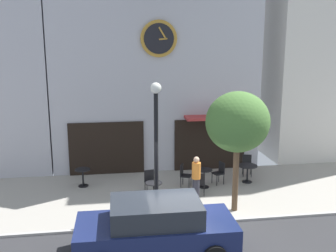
{
  "coord_description": "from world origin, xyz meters",
  "views": [
    {
      "loc": [
        -2.36,
        -11.29,
        5.76
      ],
      "look_at": [
        -0.29,
        2.68,
        2.64
      ],
      "focal_mm": 42.0,
      "sensor_mm": 36.0,
      "label": 1
    }
  ],
  "objects_px": {
    "street_lamp": "(156,149)",
    "cafe_table_center": "(204,175)",
    "cafe_table_leftmost": "(154,189)",
    "cafe_chair_left_end": "(184,174)",
    "pedestrian_orange": "(196,178)",
    "cafe_table_near_curb": "(83,175)",
    "cafe_chair_right_end": "(200,182)",
    "cafe_chair_curbside": "(247,164)",
    "parked_car_navy": "(156,228)",
    "street_tree": "(238,123)",
    "cafe_chair_corner": "(220,171)",
    "cafe_table_center_right": "(247,170)",
    "cafe_chair_mid_row": "(150,180)"
  },
  "relations": [
    {
      "from": "cafe_chair_mid_row",
      "to": "cafe_chair_right_end",
      "type": "distance_m",
      "value": 1.9
    },
    {
      "from": "parked_car_navy",
      "to": "cafe_chair_left_end",
      "type": "bearing_deg",
      "value": 70.79
    },
    {
      "from": "street_tree",
      "to": "cafe_chair_right_end",
      "type": "height_order",
      "value": "street_tree"
    },
    {
      "from": "cafe_chair_right_end",
      "to": "pedestrian_orange",
      "type": "height_order",
      "value": "pedestrian_orange"
    },
    {
      "from": "street_lamp",
      "to": "cafe_table_center",
      "type": "height_order",
      "value": "street_lamp"
    },
    {
      "from": "cafe_chair_curbside",
      "to": "cafe_table_near_curb",
      "type": "bearing_deg",
      "value": -177.56
    },
    {
      "from": "cafe_table_leftmost",
      "to": "parked_car_navy",
      "type": "bearing_deg",
      "value": -95.5
    },
    {
      "from": "cafe_chair_mid_row",
      "to": "parked_car_navy",
      "type": "xyz_separation_m",
      "value": [
        -0.28,
        -4.36,
        0.23
      ]
    },
    {
      "from": "cafe_table_center_right",
      "to": "cafe_chair_left_end",
      "type": "height_order",
      "value": "cafe_chair_left_end"
    },
    {
      "from": "cafe_chair_right_end",
      "to": "parked_car_navy",
      "type": "distance_m",
      "value": 4.42
    },
    {
      "from": "cafe_table_center",
      "to": "cafe_chair_curbside",
      "type": "bearing_deg",
      "value": 27.32
    },
    {
      "from": "cafe_table_leftmost",
      "to": "cafe_table_center",
      "type": "bearing_deg",
      "value": 27.26
    },
    {
      "from": "cafe_chair_corner",
      "to": "cafe_table_center_right",
      "type": "bearing_deg",
      "value": -1.15
    },
    {
      "from": "cafe_chair_left_end",
      "to": "cafe_chair_right_end",
      "type": "bearing_deg",
      "value": -67.72
    },
    {
      "from": "cafe_table_near_curb",
      "to": "cafe_chair_left_end",
      "type": "height_order",
      "value": "cafe_chair_left_end"
    },
    {
      "from": "cafe_chair_corner",
      "to": "cafe_chair_mid_row",
      "type": "bearing_deg",
      "value": -168.11
    },
    {
      "from": "cafe_table_leftmost",
      "to": "cafe_table_center",
      "type": "xyz_separation_m",
      "value": [
        2.13,
        1.1,
        0.03
      ]
    },
    {
      "from": "pedestrian_orange",
      "to": "cafe_table_near_curb",
      "type": "bearing_deg",
      "value": 153.52
    },
    {
      "from": "cafe_table_center",
      "to": "cafe_chair_curbside",
      "type": "xyz_separation_m",
      "value": [
        2.17,
        1.12,
        0.03
      ]
    },
    {
      "from": "cafe_table_center_right",
      "to": "cafe_chair_right_end",
      "type": "relative_size",
      "value": 0.88
    },
    {
      "from": "cafe_table_center",
      "to": "cafe_chair_left_end",
      "type": "height_order",
      "value": "cafe_chair_left_end"
    },
    {
      "from": "cafe_chair_mid_row",
      "to": "pedestrian_orange",
      "type": "relative_size",
      "value": 0.54
    },
    {
      "from": "cafe_chair_mid_row",
      "to": "pedestrian_orange",
      "type": "height_order",
      "value": "pedestrian_orange"
    },
    {
      "from": "cafe_chair_curbside",
      "to": "cafe_chair_left_end",
      "type": "bearing_deg",
      "value": -163.17
    },
    {
      "from": "cafe_table_leftmost",
      "to": "parked_car_navy",
      "type": "xyz_separation_m",
      "value": [
        -0.34,
        -3.55,
        0.29
      ]
    },
    {
      "from": "street_tree",
      "to": "cafe_chair_corner",
      "type": "relative_size",
      "value": 4.58
    },
    {
      "from": "cafe_table_center",
      "to": "cafe_table_center_right",
      "type": "height_order",
      "value": "cafe_table_center"
    },
    {
      "from": "cafe_chair_mid_row",
      "to": "street_lamp",
      "type": "bearing_deg",
      "value": -88.62
    },
    {
      "from": "cafe_table_leftmost",
      "to": "cafe_chair_curbside",
      "type": "relative_size",
      "value": 0.8
    },
    {
      "from": "cafe_table_center_right",
      "to": "pedestrian_orange",
      "type": "distance_m",
      "value": 2.96
    },
    {
      "from": "cafe_table_center_right",
      "to": "pedestrian_orange",
      "type": "xyz_separation_m",
      "value": [
        -2.5,
        -1.55,
        0.32
      ]
    },
    {
      "from": "cafe_table_center_right",
      "to": "cafe_chair_curbside",
      "type": "height_order",
      "value": "cafe_chair_curbside"
    },
    {
      "from": "street_tree",
      "to": "cafe_table_center",
      "type": "relative_size",
      "value": 5.55
    },
    {
      "from": "cafe_table_center",
      "to": "cafe_table_near_curb",
      "type": "bearing_deg",
      "value": 170.19
    },
    {
      "from": "cafe_chair_left_end",
      "to": "cafe_chair_mid_row",
      "type": "xyz_separation_m",
      "value": [
        -1.42,
        -0.52,
        0.0
      ]
    },
    {
      "from": "cafe_chair_left_end",
      "to": "pedestrian_orange",
      "type": "distance_m",
      "value": 1.52
    },
    {
      "from": "cafe_chair_mid_row",
      "to": "cafe_chair_right_end",
      "type": "height_order",
      "value": "same"
    },
    {
      "from": "cafe_chair_corner",
      "to": "parked_car_navy",
      "type": "xyz_separation_m",
      "value": [
        -3.2,
        -4.97,
        0.23
      ]
    },
    {
      "from": "cafe_table_leftmost",
      "to": "cafe_table_center_right",
      "type": "relative_size",
      "value": 0.91
    },
    {
      "from": "street_tree",
      "to": "street_lamp",
      "type": "bearing_deg",
      "value": 177.03
    },
    {
      "from": "cafe_chair_curbside",
      "to": "parked_car_navy",
      "type": "distance_m",
      "value": 7.41
    },
    {
      "from": "cafe_chair_corner",
      "to": "parked_car_navy",
      "type": "distance_m",
      "value": 5.92
    },
    {
      "from": "street_tree",
      "to": "cafe_chair_mid_row",
      "type": "distance_m",
      "value": 4.22
    },
    {
      "from": "cafe_chair_right_end",
      "to": "cafe_chair_left_end",
      "type": "bearing_deg",
      "value": 112.28
    },
    {
      "from": "cafe_chair_left_end",
      "to": "cafe_chair_right_end",
      "type": "relative_size",
      "value": 1.0
    },
    {
      "from": "cafe_chair_curbside",
      "to": "parked_car_navy",
      "type": "xyz_separation_m",
      "value": [
        -4.64,
        -5.77,
        0.23
      ]
    },
    {
      "from": "cafe_table_near_curb",
      "to": "cafe_chair_right_end",
      "type": "xyz_separation_m",
      "value": [
        4.41,
        -1.6,
        0.06
      ]
    },
    {
      "from": "cafe_chair_mid_row",
      "to": "pedestrian_orange",
      "type": "bearing_deg",
      "value": -31.01
    },
    {
      "from": "street_lamp",
      "to": "cafe_chair_right_end",
      "type": "distance_m",
      "value": 2.82
    },
    {
      "from": "cafe_table_center_right",
      "to": "cafe_chair_right_end",
      "type": "xyz_separation_m",
      "value": [
        -2.25,
        -1.07,
        -0.01
      ]
    }
  ]
}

